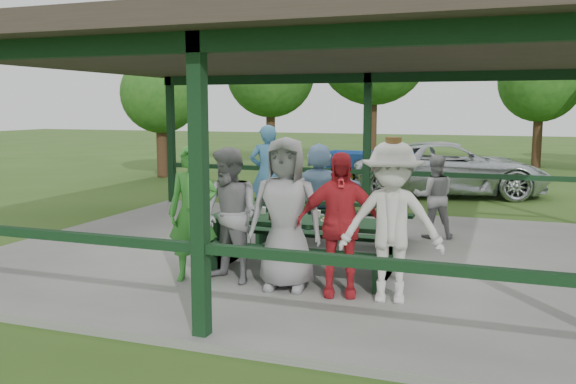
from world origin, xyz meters
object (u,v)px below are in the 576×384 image
at_px(contestant_white_fedora, 391,222).
at_px(pickup_truck, 450,169).
at_px(contestant_green, 193,213).
at_px(spectator_grey, 434,196).
at_px(picnic_table_far, 333,214).
at_px(spectator_lblue, 319,188).
at_px(spectator_blue, 267,173).
at_px(picnic_table_near, 302,238).
at_px(contestant_red, 339,224).
at_px(contestant_grey_mid, 286,214).
at_px(farm_trailer, 371,171).
at_px(contestant_grey_left, 230,216).

distance_m(contestant_white_fedora, pickup_truck, 10.02).
distance_m(contestant_green, spectator_grey, 4.66).
height_order(picnic_table_far, spectator_lblue, spectator_lblue).
bearing_deg(picnic_table_far, spectator_blue, 140.97).
relative_size(picnic_table_near, contestant_red, 1.53).
relative_size(contestant_grey_mid, contestant_white_fedora, 0.99).
relative_size(contestant_green, spectator_grey, 1.23).
relative_size(contestant_white_fedora, pickup_truck, 0.37).
distance_m(contestant_white_fedora, spectator_grey, 3.81).
xyz_separation_m(contestant_green, farm_trailer, (0.31, 9.71, -0.40)).
bearing_deg(spectator_blue, spectator_grey, 147.72).
xyz_separation_m(contestant_grey_mid, farm_trailer, (-0.97, 9.66, -0.46)).
distance_m(spectator_blue, spectator_grey, 3.39).
bearing_deg(farm_trailer, contestant_grey_mid, -81.19).
height_order(picnic_table_near, spectator_grey, spectator_grey).
height_order(contestant_green, pickup_truck, contestant_green).
xyz_separation_m(contestant_green, spectator_lblue, (0.65, 3.61, -0.08)).
height_order(contestant_grey_left, spectator_grey, contestant_grey_left).
bearing_deg(picnic_table_far, farm_trailer, 96.71).
bearing_deg(spectator_blue, contestant_grey_mid, 90.72).
height_order(picnic_table_near, contestant_red, contestant_red).
bearing_deg(contestant_grey_mid, contestant_grey_left, 171.70).
relative_size(spectator_blue, farm_trailer, 0.56).
xyz_separation_m(contestant_red, spectator_grey, (0.71, 3.78, -0.15)).
height_order(contestant_grey_left, contestant_grey_mid, contestant_grey_mid).
xyz_separation_m(spectator_lblue, spectator_blue, (-1.30, 0.69, 0.15)).
relative_size(contestant_red, contestant_white_fedora, 0.90).
bearing_deg(farm_trailer, picnic_table_near, -81.00).
relative_size(contestant_green, pickup_truck, 0.35).
relative_size(picnic_table_near, spectator_lblue, 1.64).
height_order(contestant_green, contestant_red, contestant_green).
relative_size(contestant_red, farm_trailer, 0.50).
xyz_separation_m(spectator_blue, farm_trailer, (0.96, 5.41, -0.47)).
distance_m(contestant_red, contestant_white_fedora, 0.65).
bearing_deg(contestant_grey_mid, picnic_table_near, 86.91).
xyz_separation_m(picnic_table_far, pickup_truck, (1.31, 7.14, 0.15)).
distance_m(picnic_table_far, contestant_white_fedora, 3.28).
relative_size(picnic_table_far, contestant_grey_mid, 1.34).
xyz_separation_m(contestant_green, spectator_grey, (2.69, 3.80, -0.17)).
height_order(spectator_lblue, spectator_grey, spectator_lblue).
bearing_deg(pickup_truck, farm_trailer, 85.76).
bearing_deg(spectator_lblue, contestant_white_fedora, 109.47).
height_order(contestant_red, farm_trailer, contestant_red).
bearing_deg(spectator_lblue, contestant_grey_left, 78.53).
relative_size(contestant_grey_mid, spectator_grey, 1.31).
xyz_separation_m(spectator_lblue, pickup_truck, (1.78, 6.39, -0.20)).
bearing_deg(contestant_green, spectator_blue, 81.91).
bearing_deg(spectator_lblue, contestant_red, 101.23).
xyz_separation_m(spectator_grey, pickup_truck, (-0.27, 6.20, -0.11)).
xyz_separation_m(picnic_table_far, contestant_grey_left, (-0.61, -2.79, 0.41)).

